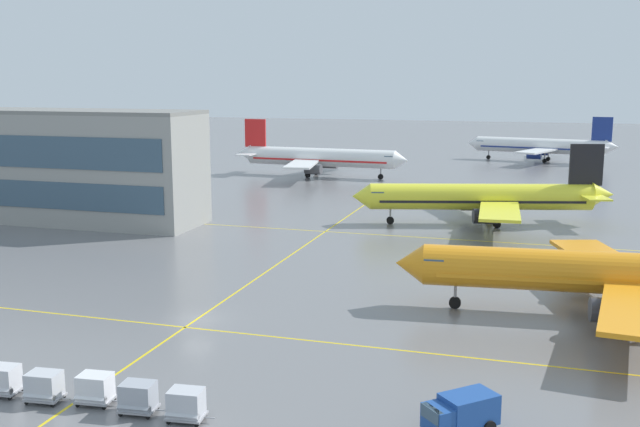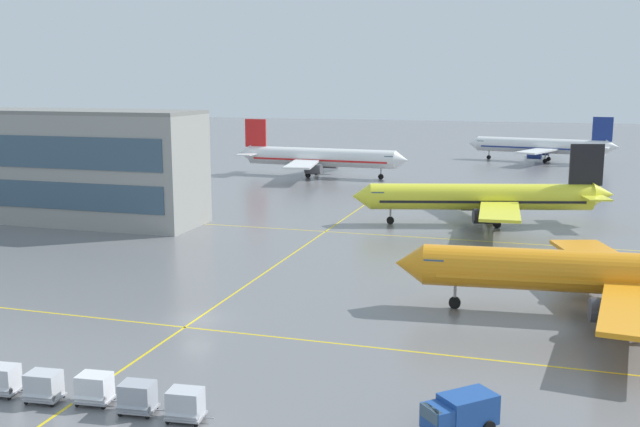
{
  "view_description": "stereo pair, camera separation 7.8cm",
  "coord_description": "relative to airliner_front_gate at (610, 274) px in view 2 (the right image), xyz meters",
  "views": [
    {
      "loc": [
        26.29,
        -51.94,
        19.16
      ],
      "look_at": [
        1.6,
        29.19,
        3.75
      ],
      "focal_mm": 41.49,
      "sensor_mm": 36.0,
      "label": 1
    },
    {
      "loc": [
        26.37,
        -51.92,
        19.16
      ],
      "look_at": [
        1.6,
        29.19,
        3.75
      ],
      "focal_mm": 41.49,
      "sensor_mm": 36.0,
      "label": 2
    }
  ],
  "objects": [
    {
      "name": "service_truck_red_van",
      "position": [
        -9.32,
        -23.74,
        -2.49
      ],
      "size": [
        4.24,
        4.17,
        2.1
      ],
      "color": "#1E4793",
      "rests_on": "ground"
    },
    {
      "name": "airliner_second_row",
      "position": [
        -13.04,
        37.12,
        0.03
      ],
      "size": [
        34.34,
        29.27,
        10.83
      ],
      "color": "yellow",
      "rests_on": "ground"
    },
    {
      "name": "baggage_cart_row_second",
      "position": [
        -36.83,
        -27.04,
        -2.66
      ],
      "size": [
        2.82,
        1.88,
        1.86
      ],
      "color": "#99999E",
      "rests_on": "ground"
    },
    {
      "name": "baggage_cart_row_middle",
      "position": [
        -33.72,
        -27.12,
        -2.66
      ],
      "size": [
        2.82,
        1.88,
        1.86
      ],
      "color": "#99999E",
      "rests_on": "ground"
    },
    {
      "name": "baggage_cart_row_rightmost",
      "position": [
        -24.38,
        -26.92,
        -2.66
      ],
      "size": [
        2.82,
        1.88,
        1.86
      ],
      "color": "#99999E",
      "rests_on": "ground"
    },
    {
      "name": "baggage_cart_row_fifth",
      "position": [
        -27.49,
        -26.86,
        -2.66
      ],
      "size": [
        2.82,
        1.88,
        1.86
      ],
      "color": "#99999E",
      "rests_on": "ground"
    },
    {
      "name": "airliner_far_left_stand",
      "position": [
        -6.4,
        119.44,
        0.03
      ],
      "size": [
        34.73,
        29.6,
        10.82
      ],
      "color": "white",
      "rests_on": "ground"
    },
    {
      "name": "airliner_third_row",
      "position": [
        -48.77,
        78.32,
        0.16
      ],
      "size": [
        36.05,
        31.1,
        11.22
      ],
      "color": "white",
      "rests_on": "ground"
    },
    {
      "name": "airliner_front_gate",
      "position": [
        0.0,
        0.0,
        0.0
      ],
      "size": [
        34.55,
        29.65,
        10.73
      ],
      "color": "orange",
      "rests_on": "ground"
    },
    {
      "name": "baggage_cart_row_fourth",
      "position": [
        -30.6,
        -26.51,
        -2.66
      ],
      "size": [
        2.82,
        1.88,
        1.86
      ],
      "color": "#99999E",
      "rests_on": "ground"
    },
    {
      "name": "taxiway_markings",
      "position": [
        -31.95,
        7.06,
        -3.66
      ],
      "size": [
        145.5,
        85.39,
        0.01
      ],
      "color": "yellow",
      "rests_on": "ground"
    },
    {
      "name": "ground_plane",
      "position": [
        -31.95,
        -10.35,
        -3.67
      ],
      "size": [
        600.0,
        600.0,
        0.0
      ],
      "primitive_type": "plane",
      "color": "slate"
    }
  ]
}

